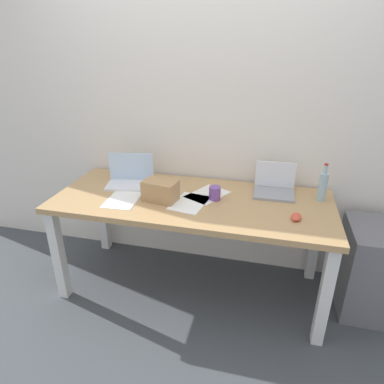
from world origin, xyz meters
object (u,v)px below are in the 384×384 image
at_px(laptop_left, 130,178).
at_px(coffee_mug, 215,193).
at_px(beer_bottle, 323,186).
at_px(computer_mouse, 296,217).
at_px(desk, 192,210).
at_px(cardboard_box, 160,191).
at_px(laptop_right, 274,187).
at_px(filing_cabinet, 372,269).

distance_m(laptop_left, coffee_mug, 0.68).
height_order(beer_bottle, computer_mouse, beer_bottle).
height_order(desk, laptop_left, laptop_left).
relative_size(computer_mouse, cardboard_box, 0.44).
relative_size(desk, laptop_right, 6.74).
distance_m(computer_mouse, filing_cabinet, 0.77).
bearing_deg(desk, laptop_left, 165.92).
xyz_separation_m(beer_bottle, computer_mouse, (-0.17, -0.32, -0.09)).
distance_m(desk, computer_mouse, 0.72).
bearing_deg(laptop_right, cardboard_box, -158.22).
bearing_deg(beer_bottle, filing_cabinet, -13.66).
bearing_deg(desk, coffee_mug, 8.90).
relative_size(beer_bottle, filing_cabinet, 0.42).
bearing_deg(beer_bottle, computer_mouse, -118.27).
relative_size(laptop_left, cardboard_box, 1.64).
distance_m(laptop_left, computer_mouse, 1.24).
relative_size(desk, computer_mouse, 19.32).
bearing_deg(laptop_left, cardboard_box, -33.07).
xyz_separation_m(desk, cardboard_box, (-0.20, -0.07, 0.16)).
bearing_deg(coffee_mug, laptop_right, 27.30).
bearing_deg(filing_cabinet, beer_bottle, 166.34).
bearing_deg(beer_bottle, coffee_mug, -167.23).
bearing_deg(laptop_left, beer_bottle, 2.33).
bearing_deg(beer_bottle, laptop_right, 172.27).
distance_m(beer_bottle, filing_cabinet, 0.68).
distance_m(computer_mouse, cardboard_box, 0.90).
distance_m(laptop_right, beer_bottle, 0.33).
height_order(computer_mouse, coffee_mug, coffee_mug).
xyz_separation_m(desk, beer_bottle, (0.87, 0.19, 0.20)).
xyz_separation_m(laptop_right, computer_mouse, (0.14, -0.37, -0.03)).
height_order(laptop_right, beer_bottle, beer_bottle).
xyz_separation_m(laptop_right, cardboard_box, (-0.76, -0.30, 0.02)).
bearing_deg(laptop_right, beer_bottle, -7.73).
xyz_separation_m(cardboard_box, filing_cabinet, (1.47, 0.16, -0.51)).
height_order(cardboard_box, filing_cabinet, cardboard_box).
xyz_separation_m(laptop_left, beer_bottle, (1.39, 0.06, 0.05)).
relative_size(cardboard_box, coffee_mug, 2.40).
distance_m(laptop_right, coffee_mug, 0.45).
bearing_deg(cardboard_box, laptop_right, 21.78).
distance_m(beer_bottle, cardboard_box, 1.10).
xyz_separation_m(beer_bottle, coffee_mug, (-0.71, -0.16, -0.06)).
relative_size(laptop_right, coffee_mug, 3.02).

